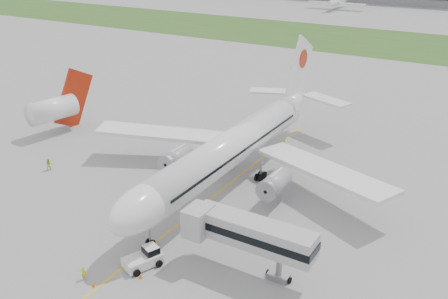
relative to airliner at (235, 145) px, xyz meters
The scene contains 12 objects.
ground 7.47m from the airliner, 90.00° to the right, with size 600.00×600.00×0.00m, color gray.
apron_markings 11.38m from the airliner, 90.00° to the right, with size 70.00×70.00×0.04m, color yellow, non-canonical shape.
grass_strip 115.27m from the airliner, 90.00° to the left, with size 600.00×50.00×0.02m, color #2B5821.
airliner is the anchor object (origin of this frame).
pushback_tug 23.56m from the airliner, 85.64° to the right, with size 3.91×4.63×2.08m.
jet_bridge 21.75m from the airliner, 57.55° to the right, with size 14.29×4.07×6.61m.
safety_cone_left 29.14m from the airliner, 91.00° to the right, with size 0.37×0.37×0.51m, color #E5560C.
safety_cone_right 25.82m from the airliner, 83.58° to the right, with size 0.39×0.39×0.54m, color #E5560C.
ground_crew_near 28.74m from the airliner, 94.43° to the right, with size 0.60×0.40×1.65m, color #C0CD22.
ground_crew_far 29.04m from the airliner, 156.01° to the right, with size 0.93×0.73×1.92m, color #A1DB24.
neighbor_aircraft 37.55m from the airliner, behind, with size 5.45×14.46×11.68m.
distant_aircraft_left 191.22m from the airliner, 104.59° to the left, with size 28.05×24.75×10.73m, color white, non-canonical shape.
Camera 1 is at (32.34, -52.69, 33.36)m, focal length 40.00 mm.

